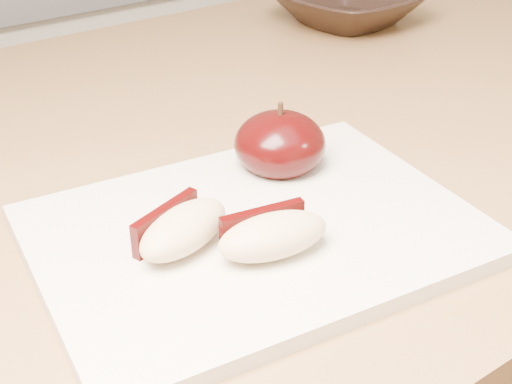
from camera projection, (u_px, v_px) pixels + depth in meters
cutting_board at (256, 232)px, 0.47m from camera, size 0.31×0.24×0.01m
apple_half at (280, 144)px, 0.53m from camera, size 0.08×0.08×0.06m
apple_wedge_a at (182, 228)px, 0.44m from camera, size 0.08×0.06×0.03m
apple_wedge_b at (272, 235)px, 0.43m from camera, size 0.08×0.05×0.03m
bowl at (347, 5)px, 0.86m from camera, size 0.19×0.19×0.04m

